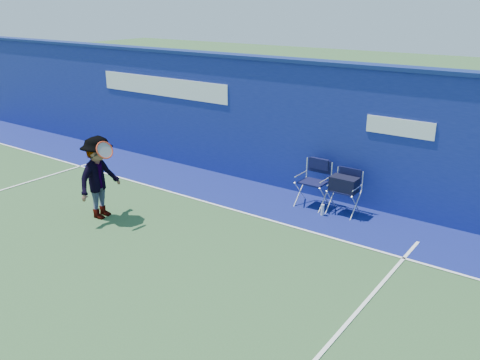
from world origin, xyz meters
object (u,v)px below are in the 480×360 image
Objects in this scene: directors_chair_right at (344,196)px; water_bottle at (322,210)px; directors_chair_left at (313,191)px; tennis_player at (99,177)px.

directors_chair_right is 0.55m from water_bottle.
directors_chair_left is at bearing 179.55° from directors_chair_right.
water_bottle is at bearing -40.29° from directors_chair_left.
directors_chair_right is (0.74, -0.01, 0.06)m from directors_chair_left.
directors_chair_left is 4.15× the size of water_bottle.
tennis_player is at bearing -143.45° from water_bottle.
tennis_player is (-3.73, -2.77, 0.75)m from water_bottle.
directors_chair_right is 0.55× the size of tennis_player.
directors_chair_right is 5.13m from tennis_player.
tennis_player is at bearing -142.21° from directors_chair_right.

